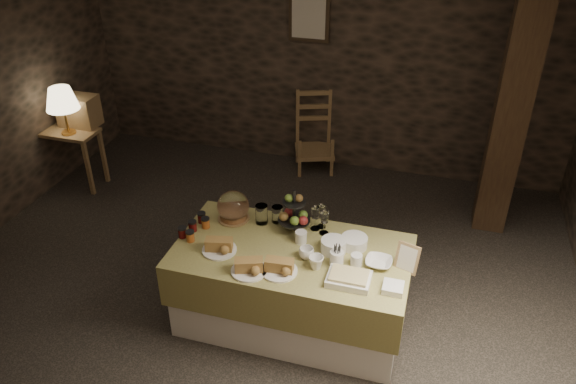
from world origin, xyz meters
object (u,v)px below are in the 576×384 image
(chair, at_px, (316,135))
(buffet_table, at_px, (292,281))
(console_table, at_px, (70,142))
(timber_column, at_px, (513,104))
(wine_rack, at_px, (78,110))
(fruit_stand, at_px, (294,215))
(table_lamp, at_px, (61,99))

(chair, bearing_deg, buffet_table, -99.91)
(buffet_table, distance_m, console_table, 3.26)
(buffet_table, bearing_deg, timber_column, 50.96)
(chair, height_order, timber_column, timber_column)
(console_table, bearing_deg, wine_rack, 74.48)
(chair, xyz_separation_m, fruit_stand, (0.39, -2.32, 0.43))
(table_lamp, bearing_deg, timber_column, 6.93)
(buffet_table, distance_m, fruit_stand, 0.51)
(table_lamp, xyz_separation_m, wine_rack, (0.00, 0.23, -0.22))
(console_table, bearing_deg, timber_column, 6.22)
(table_lamp, relative_size, timber_column, 0.20)
(fruit_stand, bearing_deg, console_table, 158.18)
(console_table, distance_m, table_lamp, 0.53)
(buffet_table, relative_size, chair, 2.44)
(buffet_table, xyz_separation_m, table_lamp, (-2.89, 1.36, 0.65))
(wine_rack, height_order, fruit_stand, fruit_stand)
(wine_rack, relative_size, chair, 0.58)
(chair, relative_size, timber_column, 0.28)
(buffet_table, distance_m, timber_column, 2.60)
(buffet_table, height_order, fruit_stand, fruit_stand)
(buffet_table, bearing_deg, fruit_stand, 101.74)
(timber_column, height_order, fruit_stand, timber_column)
(buffet_table, xyz_separation_m, fruit_stand, (-0.05, 0.26, 0.44))
(console_table, height_order, chair, chair)
(buffet_table, relative_size, wine_rack, 4.21)
(console_table, height_order, table_lamp, table_lamp)
(console_table, xyz_separation_m, wine_rack, (0.05, 0.18, 0.30))
(buffet_table, bearing_deg, console_table, 154.36)
(timber_column, bearing_deg, wine_rack, -176.02)
(wine_rack, bearing_deg, table_lamp, -90.00)
(buffet_table, height_order, console_table, buffet_table)
(chair, bearing_deg, timber_column, -38.62)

